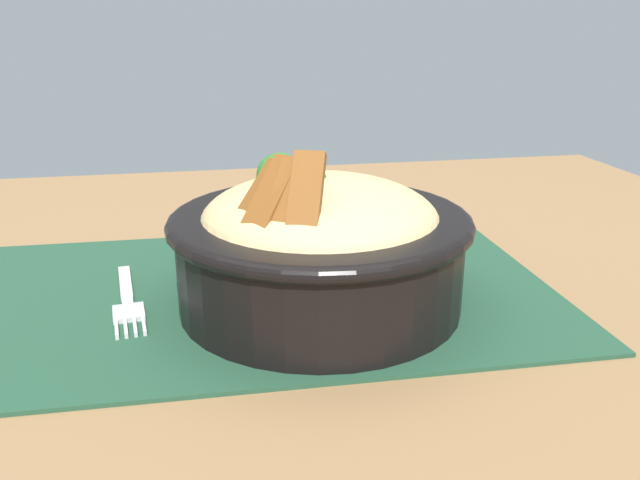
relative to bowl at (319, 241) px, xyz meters
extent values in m
cube|color=olive|center=(0.04, -0.03, -0.07)|extent=(1.10, 0.88, 0.03)
cylinder|color=brown|center=(-0.45, -0.41, -0.44)|extent=(0.04, 0.04, 0.72)
cube|color=#1E422D|center=(0.05, -0.03, -0.05)|extent=(0.46, 0.29, 0.00)
cylinder|color=black|center=(0.00, 0.00, -0.01)|extent=(0.21, 0.21, 0.07)
torus|color=black|center=(0.00, 0.00, 0.01)|extent=(0.22, 0.22, 0.01)
ellipsoid|color=tan|center=(0.00, 0.00, 0.02)|extent=(0.24, 0.24, 0.06)
sphere|color=#266B25|center=(0.02, -0.05, 0.04)|extent=(0.04, 0.04, 0.04)
sphere|color=#266B25|center=(0.01, -0.01, 0.04)|extent=(0.04, 0.04, 0.04)
cylinder|color=orange|center=(-0.05, 0.00, 0.03)|extent=(0.02, 0.04, 0.01)
cube|color=brown|center=(0.05, 0.03, 0.04)|extent=(0.05, 0.04, 0.04)
cube|color=brown|center=(0.04, 0.04, 0.05)|extent=(0.05, 0.05, 0.05)
cube|color=brown|center=(0.03, 0.05, 0.04)|extent=(0.04, 0.05, 0.05)
cube|color=brown|center=(0.02, 0.05, 0.05)|extent=(0.03, 0.05, 0.05)
cube|color=#BBBBBB|center=(0.15, -0.06, -0.05)|extent=(0.02, 0.07, 0.00)
cube|color=#BBBBBB|center=(0.14, -0.02, -0.05)|extent=(0.01, 0.01, 0.00)
cube|color=#BBBBBB|center=(0.14, -0.01, -0.05)|extent=(0.03, 0.03, 0.00)
cube|color=#BBBBBB|center=(0.14, 0.02, -0.05)|extent=(0.01, 0.02, 0.00)
cube|color=#BBBBBB|center=(0.14, 0.02, -0.05)|extent=(0.01, 0.02, 0.00)
cube|color=#BBBBBB|center=(0.13, 0.02, -0.05)|extent=(0.01, 0.02, 0.00)
cube|color=#BBBBBB|center=(0.13, 0.02, -0.05)|extent=(0.01, 0.02, 0.00)
camera|label=1|loc=(0.08, 0.43, 0.15)|focal=36.28mm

